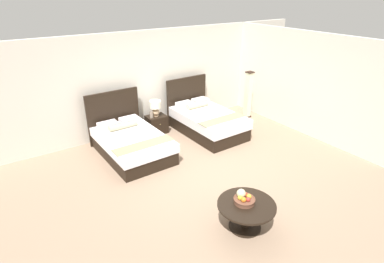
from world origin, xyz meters
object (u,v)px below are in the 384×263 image
object	(u,v)px
vase	(151,115)
fruit_bowl	(244,199)
floor_lamp_corner	(248,95)
bed_near_corner	(207,121)
nightstand	(157,124)
bed_near_window	(131,142)
table_lamp	(155,107)
coffee_table	(246,210)

from	to	relation	value
vase	fruit_bowl	distance (m)	4.00
fruit_bowl	floor_lamp_corner	world-z (taller)	floor_lamp_corner
bed_near_corner	nightstand	world-z (taller)	bed_near_corner
bed_near_window	table_lamp	distance (m)	1.36
table_lamp	floor_lamp_corner	xyz separation A→B (m)	(2.81, -0.52, -0.05)
table_lamp	vase	size ratio (longest dim) A/B	2.40
bed_near_corner	floor_lamp_corner	bearing A→B (deg)	7.61
bed_near_corner	coffee_table	bearing A→B (deg)	-116.65
nightstand	vase	world-z (taller)	vase
bed_near_window	nightstand	bearing A→B (deg)	34.09
bed_near_corner	table_lamp	bearing A→B (deg)	146.54
table_lamp	vase	distance (m)	0.23
bed_near_corner	vase	xyz separation A→B (m)	(-1.28, 0.68, 0.24)
bed_near_window	coffee_table	bearing A→B (deg)	-81.64
vase	fruit_bowl	world-z (taller)	fruit_bowl
fruit_bowl	table_lamp	bearing A→B (deg)	81.95
table_lamp	fruit_bowl	world-z (taller)	table_lamp
bed_near_window	vase	bearing A→B (deg)	36.76
table_lamp	fruit_bowl	distance (m)	4.08
bed_near_corner	coffee_table	size ratio (longest dim) A/B	2.23
nightstand	fruit_bowl	size ratio (longest dim) A/B	1.46
vase	floor_lamp_corner	world-z (taller)	floor_lamp_corner
bed_near_window	bed_near_corner	distance (m)	2.18
vase	fruit_bowl	xyz separation A→B (m)	(-0.42, -3.98, -0.03)
table_lamp	coffee_table	distance (m)	4.16
bed_near_corner	table_lamp	distance (m)	1.41
table_lamp	floor_lamp_corner	distance (m)	2.85
nightstand	table_lamp	distance (m)	0.49
table_lamp	nightstand	bearing A→B (deg)	-90.00
vase	coffee_table	world-z (taller)	vase
vase	bed_near_corner	bearing A→B (deg)	-28.14
bed_near_corner	table_lamp	world-z (taller)	bed_near_corner
nightstand	fruit_bowl	world-z (taller)	fruit_bowl
coffee_table	nightstand	bearing A→B (deg)	82.19
nightstand	coffee_table	distance (m)	4.12
vase	floor_lamp_corner	xyz separation A→B (m)	(2.96, -0.46, 0.12)
table_lamp	vase	xyz separation A→B (m)	(-0.15, -0.06, -0.16)
bed_near_window	vase	size ratio (longest dim) A/B	11.87
bed_near_window	fruit_bowl	xyz separation A→B (m)	(0.48, -3.31, 0.24)
table_lamp	bed_near_corner	bearing A→B (deg)	-33.46
bed_near_window	vase	xyz separation A→B (m)	(0.90, 0.67, 0.27)
nightstand	coffee_table	size ratio (longest dim) A/B	0.54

